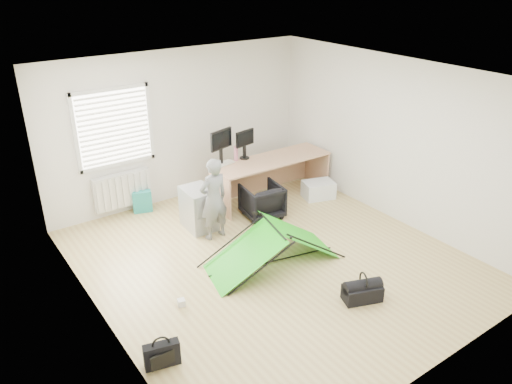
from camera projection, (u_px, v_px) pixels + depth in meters
ground at (272, 259)px, 7.40m from camera, size 5.50×5.50×0.00m
back_wall at (180, 126)px, 8.86m from camera, size 5.00×0.02×2.70m
window at (114, 128)px, 8.11m from camera, size 1.20×0.06×1.20m
radiator at (123, 190)px, 8.55m from camera, size 1.00×0.12×0.60m
desk at (271, 178)px, 9.16m from camera, size 2.25×0.75×0.76m
filing_cabinet at (199, 208)px, 8.14m from camera, size 0.47×0.61×0.69m
monitor_left at (221, 152)px, 8.67m from camera, size 0.50×0.23×0.47m
monitor_right at (244, 148)px, 8.95m from camera, size 0.42×0.16×0.39m
keyboard at (222, 164)px, 8.74m from camera, size 0.51×0.26×0.02m
thermos at (236, 153)px, 8.89m from camera, size 0.09×0.09×0.27m
office_chair at (262, 201)px, 8.52m from camera, size 0.70×0.72×0.58m
person at (214, 199)px, 7.71m from camera, size 0.51×0.35×1.34m
kite at (272, 244)px, 7.20m from camera, size 2.11×1.26×0.61m
storage_crate at (318, 190)px, 9.26m from camera, size 0.65×0.54×0.31m
tote_bag at (142, 202)px, 8.72m from camera, size 0.35×0.23×0.39m
laptop_bag at (162, 355)px, 5.41m from camera, size 0.41×0.21×0.29m
white_box at (181, 303)px, 6.39m from camera, size 0.11×0.11×0.09m
duffel_bag at (362, 293)px, 6.47m from camera, size 0.55×0.41×0.22m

